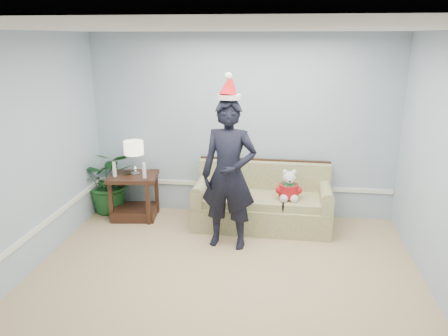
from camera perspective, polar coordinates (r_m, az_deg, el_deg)
The scene contains 10 objects.
room_shell at distance 4.06m, azimuth -1.08°, elevation -1.66°, with size 4.54×5.04×2.74m.
wainscot_trim at distance 5.72m, azimuth -10.96°, elevation -5.95°, with size 4.49×4.99×0.06m.
sofa at distance 6.34m, azimuth 5.05°, elevation -4.66°, with size 1.93×0.85×0.90m.
side_table at distance 6.72m, azimuth -11.59°, elevation -4.23°, with size 0.76×0.67×0.67m.
table_lamp at distance 6.49m, azimuth -11.71°, elevation 2.42°, with size 0.29×0.29×0.51m.
candle_pair at distance 6.46m, azimuth -12.28°, elevation -0.30°, with size 0.51×0.06×0.22m.
houseplant at distance 6.95m, azimuth -14.56°, elevation -1.58°, with size 0.91×0.79×1.01m, color #1B5122.
man at distance 5.49m, azimuth 0.64°, elevation -0.92°, with size 0.70×0.46×1.93m, color black.
santa_hat at distance 5.28m, azimuth 0.70°, elevation 10.53°, with size 0.34×0.37×0.33m.
teddy_bear at distance 6.06m, azimuth 8.44°, elevation -2.70°, with size 0.28×0.31×0.44m.
Camera 1 is at (0.60, -3.80, 2.64)m, focal length 35.00 mm.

